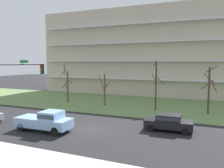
{
  "coord_description": "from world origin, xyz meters",
  "views": [
    {
      "loc": [
        10.01,
        -18.65,
        6.41
      ],
      "look_at": [
        -0.19,
        6.0,
        3.86
      ],
      "focal_mm": 36.1,
      "sensor_mm": 36.0,
      "label": 1
    }
  ],
  "objects": [
    {
      "name": "traffic_signal_mast",
      "position": [
        -4.65,
        -4.61,
        4.57
      ],
      "size": [
        0.9,
        5.97,
        6.65
      ],
      "color": "black",
      "rests_on": "ground"
    },
    {
      "name": "sidewalk_curb_near",
      "position": [
        0.0,
        -8.0,
        0.07
      ],
      "size": [
        80.0,
        4.0,
        0.15
      ],
      "primitive_type": "cube",
      "color": "#BCB7AD",
      "rests_on": "ground"
    },
    {
      "name": "sedan_black_near_left",
      "position": [
        7.02,
        2.5,
        0.87
      ],
      "size": [
        4.45,
        1.93,
        1.57
      ],
      "rotation": [
        0.0,
        0.0,
        3.17
      ],
      "color": "black",
      "rests_on": "ground"
    },
    {
      "name": "pickup_blue_center_right",
      "position": [
        -3.58,
        -1.99,
        1.02
      ],
      "size": [
        5.44,
        2.12,
        1.95
      ],
      "rotation": [
        0.0,
        0.0,
        0.02
      ],
      "color": "#8CB2E0",
      "rests_on": "ground"
    },
    {
      "name": "apartment_building",
      "position": [
        0.0,
        27.96,
        8.41
      ],
      "size": [
        45.03,
        12.87,
        16.83
      ],
      "color": "beige",
      "rests_on": "ground"
    },
    {
      "name": "tree_left",
      "position": [
        -3.6,
        11.35,
        2.49
      ],
      "size": [
        1.52,
        1.53,
        4.68
      ],
      "color": "brown",
      "rests_on": "ground"
    },
    {
      "name": "tree_center",
      "position": [
        4.04,
        11.14,
        3.39
      ],
      "size": [
        1.7,
        1.51,
        6.68
      ],
      "color": "#423023",
      "rests_on": "ground"
    },
    {
      "name": "grass_lawn_strip",
      "position": [
        0.0,
        14.0,
        0.04
      ],
      "size": [
        80.0,
        16.0,
        0.08
      ],
      "primitive_type": "cube",
      "color": "#66844C",
      "rests_on": "ground"
    },
    {
      "name": "tree_right",
      "position": [
        10.56,
        11.16,
        3.18
      ],
      "size": [
        1.83,
        1.87,
        5.99
      ],
      "color": "#4C3828",
      "rests_on": "ground"
    },
    {
      "name": "ground",
      "position": [
        0.0,
        0.0,
        0.0
      ],
      "size": [
        160.0,
        160.0,
        0.0
      ],
      "primitive_type": "plane",
      "color": "#232326"
    },
    {
      "name": "tree_far_left",
      "position": [
        -10.09,
        11.34,
        2.91
      ],
      "size": [
        1.6,
        1.75,
        6.42
      ],
      "color": "#4C3828",
      "rests_on": "ground"
    }
  ]
}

